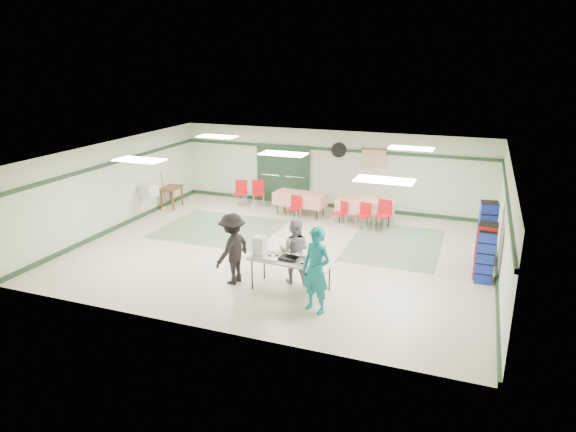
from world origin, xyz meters
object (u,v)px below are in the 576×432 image
(chair_loose_a, at_px, (258,190))
(chair_a, at_px, (364,213))
(chair_c, at_px, (384,212))
(office_printer, at_px, (149,190))
(printer_table, at_px, (171,190))
(volunteer_grey, at_px, (294,251))
(crate_stack_red, at_px, (485,251))
(crate_stack_blue_a, at_px, (486,233))
(broom, at_px, (164,190))
(volunteer_dark, at_px, (233,249))
(volunteer_teal, at_px, (316,270))
(serving_table, at_px, (291,261))
(dining_table_b, at_px, (300,198))
(chair_d, at_px, (295,205))
(dining_table_a, at_px, (365,205))
(crate_stack_blue_b, at_px, (485,256))
(chair_b, at_px, (341,211))
(chair_loose_b, at_px, (241,190))

(chair_loose_a, bearing_deg, chair_a, -42.11)
(chair_c, distance_m, office_printer, 7.54)
(chair_a, bearing_deg, printer_table, -161.05)
(volunteer_grey, distance_m, printer_table, 7.48)
(crate_stack_red, bearing_deg, crate_stack_blue_a, 90.00)
(chair_a, height_order, broom, broom)
(volunteer_dark, distance_m, chair_loose_a, 6.40)
(volunteer_grey, bearing_deg, crate_stack_blue_a, -157.00)
(volunteer_teal, xyz_separation_m, chair_loose_a, (-4.28, 6.74, -0.35))
(serving_table, distance_m, chair_loose_a, 6.91)
(chair_a, distance_m, printer_table, 6.79)
(volunteer_teal, bearing_deg, crate_stack_blue_a, 71.90)
(dining_table_b, distance_m, crate_stack_red, 6.67)
(chair_a, bearing_deg, office_printer, -150.33)
(chair_d, bearing_deg, volunteer_dark, -80.31)
(dining_table_a, height_order, crate_stack_blue_b, crate_stack_blue_b)
(volunteer_grey, height_order, chair_b, volunteer_grey)
(dining_table_b, bearing_deg, chair_loose_b, 177.45)
(crate_stack_blue_b, bearing_deg, office_printer, 172.14)
(office_printer, bearing_deg, crate_stack_blue_a, 8.20)
(crate_stack_blue_a, bearing_deg, volunteer_teal, -129.13)
(chair_c, distance_m, crate_stack_blue_b, 4.12)
(dining_table_a, distance_m, chair_loose_b, 4.54)
(crate_stack_blue_b, bearing_deg, printer_table, 165.24)
(volunteer_grey, bearing_deg, dining_table_a, -107.28)
(crate_stack_blue_a, bearing_deg, chair_loose_a, 160.09)
(chair_d, height_order, crate_stack_red, crate_stack_red)
(chair_loose_a, bearing_deg, chair_loose_b, 170.50)
(volunteer_dark, xyz_separation_m, office_printer, (-4.79, 3.53, 0.09))
(dining_table_a, height_order, crate_stack_blue_a, crate_stack_blue_a)
(volunteer_grey, bearing_deg, volunteer_dark, 11.16)
(serving_table, xyz_separation_m, crate_stack_red, (4.10, 2.21, -0.02))
(serving_table, height_order, chair_loose_b, chair_loose_b)
(chair_a, xyz_separation_m, chair_d, (-2.26, 0.00, 0.01))
(volunteer_dark, relative_size, chair_loose_b, 1.84)
(volunteer_dark, relative_size, chair_loose_a, 1.83)
(volunteer_grey, bearing_deg, chair_d, -81.17)
(dining_table_b, height_order, chair_a, chair_a)
(serving_table, xyz_separation_m, office_printer, (-6.20, 3.45, 0.22))
(volunteer_grey, height_order, chair_loose_a, volunteer_grey)
(chair_b, bearing_deg, printer_table, -161.46)
(volunteer_dark, bearing_deg, volunteer_grey, 123.01)
(crate_stack_blue_a, distance_m, broom, 10.44)
(dining_table_a, distance_m, chair_loose_a, 3.97)
(volunteer_dark, distance_m, dining_table_a, 5.91)
(serving_table, bearing_deg, crate_stack_blue_b, 29.82)
(chair_c, relative_size, crate_stack_blue_b, 0.74)
(serving_table, relative_size, chair_a, 2.44)
(chair_c, xyz_separation_m, printer_table, (-7.38, -0.20, 0.05))
(volunteer_grey, bearing_deg, broom, -43.31)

